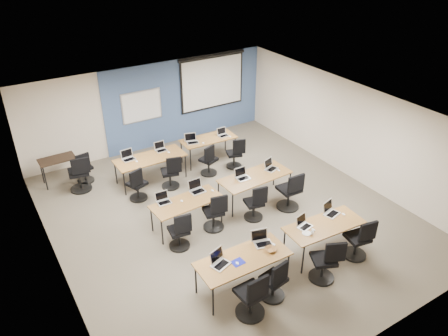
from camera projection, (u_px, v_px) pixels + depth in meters
floor at (227, 214)px, 10.91m from camera, size 8.00×9.00×0.02m
ceiling at (227, 114)px, 9.57m from camera, size 8.00×9.00×0.02m
wall_back at (150, 107)px, 13.57m from camera, size 8.00×0.04×2.70m
wall_front at (377, 286)px, 6.91m from camera, size 8.00×0.04×2.70m
wall_left at (51, 221)px, 8.41m from camera, size 0.04×9.00×2.70m
wall_right at (349, 130)px, 12.07m from camera, size 0.04×9.00×2.70m
blue_accent_panel at (186, 99)px, 14.11m from camera, size 5.50×0.04×2.70m
whiteboard at (142, 106)px, 13.32m from camera, size 1.28×0.03×0.98m
projector_screen at (212, 79)px, 14.24m from camera, size 2.40×0.10×1.82m
training_table_front_left at (243, 260)px, 8.42m from camera, size 1.86×0.78×0.73m
training_table_front_right at (324, 226)px, 9.35m from camera, size 1.76×0.73×0.73m
training_table_mid_left at (187, 203)px, 10.13m from camera, size 1.68×0.70×0.73m
training_table_mid_right at (255, 177)px, 11.13m from camera, size 1.90×0.79×0.73m
training_table_back_left at (150, 159)px, 11.99m from camera, size 1.93×0.80×0.73m
training_table_back_right at (208, 140)px, 13.03m from camera, size 1.66×0.69×0.73m
laptop_0 at (219, 261)px, 8.24m from camera, size 0.35×0.30×0.27m
mouse_0 at (237, 263)px, 8.26m from camera, size 0.05×0.09×0.03m
task_chair_0 at (252, 298)px, 7.91m from camera, size 0.56×0.56×1.03m
laptop_1 at (262, 240)px, 8.76m from camera, size 0.36×0.30×0.27m
mouse_1 at (274, 244)px, 8.74m from camera, size 0.09×0.11×0.04m
task_chair_1 at (275, 283)px, 8.29m from camera, size 0.48×0.48×0.96m
laptop_2 at (303, 224)px, 9.25m from camera, size 0.31×0.26×0.24m
mouse_2 at (313, 230)px, 9.15m from camera, size 0.07×0.10×0.04m
task_chair_2 at (326, 264)px, 8.73m from camera, size 0.56×0.52×1.00m
laptop_3 at (330, 211)px, 9.66m from camera, size 0.35×0.30×0.26m
mouse_3 at (343, 214)px, 9.64m from camera, size 0.08×0.10×0.03m
task_chair_3 at (359, 242)px, 9.33m from camera, size 0.51×0.51×0.99m
laptop_4 at (163, 200)px, 10.05m from camera, size 0.31×0.27×0.24m
mouse_4 at (182, 201)px, 10.09m from camera, size 0.06×0.09×0.03m
task_chair_4 at (180, 234)px, 9.59m from camera, size 0.47×0.47×0.96m
laptop_5 at (197, 188)px, 10.46m from camera, size 0.36×0.31×0.27m
mouse_5 at (212, 190)px, 10.48m from camera, size 0.07×0.10×0.03m
task_chair_5 at (215, 215)px, 10.20m from camera, size 0.50×0.50×0.98m
laptop_6 at (242, 176)px, 10.99m from camera, size 0.34×0.29×0.26m
mouse_6 at (249, 179)px, 10.97m from camera, size 0.09×0.12×0.04m
task_chair_6 at (255, 205)px, 10.55m from camera, size 0.47×0.47×0.96m
laptop_7 at (270, 167)px, 11.40m from camera, size 0.34×0.29×0.26m
mouse_7 at (279, 170)px, 11.33m from camera, size 0.08×0.10×0.03m
task_chair_7 at (290, 194)px, 10.92m from camera, size 0.57×0.57×1.05m
laptop_8 at (128, 157)px, 11.86m from camera, size 0.34×0.29×0.26m
mouse_8 at (137, 161)px, 11.75m from camera, size 0.07×0.10×0.03m
task_chair_8 at (137, 187)px, 11.28m from camera, size 0.50×0.47×0.96m
laptop_9 at (161, 148)px, 12.32m from camera, size 0.31×0.27×0.24m
mouse_9 at (169, 152)px, 12.21m from camera, size 0.08×0.11×0.04m
task_chair_9 at (171, 175)px, 11.80m from camera, size 0.50×0.49×0.98m
laptop_10 at (192, 140)px, 12.75m from camera, size 0.35×0.30×0.26m
mouse_10 at (203, 143)px, 12.72m from camera, size 0.08×0.11×0.03m
task_chair_10 at (209, 162)px, 12.41m from camera, size 0.50×0.48×0.96m
laptop_11 at (223, 134)px, 13.15m from camera, size 0.30×0.26×0.23m
mouse_11 at (230, 136)px, 13.10m from camera, size 0.09×0.11×0.03m
task_chair_11 at (235, 156)px, 12.79m from camera, size 0.47×0.46×0.95m
blue_mousepad at (238, 262)px, 8.30m from camera, size 0.25×0.22×0.01m
snack_bowl at (271, 250)px, 8.58m from camera, size 0.23×0.23×0.05m
snack_plate at (306, 233)px, 9.06m from camera, size 0.20×0.20×0.01m
coffee_cup at (312, 233)px, 9.01m from camera, size 0.07×0.07×0.05m
utility_table at (57, 161)px, 11.91m from camera, size 0.96×0.53×0.75m
spare_chair_a at (84, 170)px, 12.05m from camera, size 0.46×0.46×0.95m
spare_chair_b at (80, 176)px, 11.66m from camera, size 0.58×0.58×1.05m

